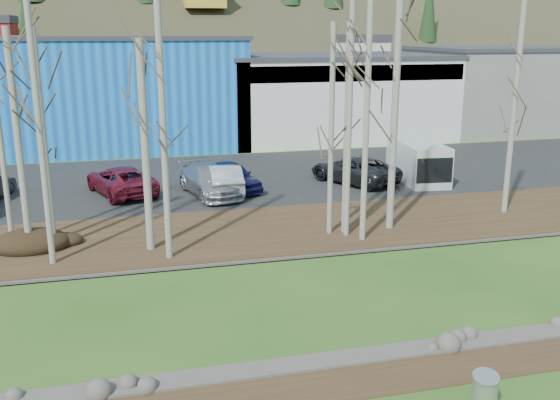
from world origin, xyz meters
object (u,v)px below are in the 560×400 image
object	(u,v)px
car_4	(231,176)
car_6	(354,170)
car_2	(121,180)
car_5	(224,179)
car_3	(210,180)
van_white	(419,162)
litter_bin	(484,398)

from	to	relation	value
car_4	car_6	bearing A→B (deg)	-17.75
car_2	car_6	distance (m)	13.09
car_2	car_5	size ratio (longest dim) A/B	1.14
car_3	car_4	bearing A→B (deg)	16.80
car_3	van_white	xyz separation A→B (m)	(12.28, 0.16, 0.35)
litter_bin	van_white	xyz separation A→B (m)	(8.97, 21.41, 0.77)
litter_bin	van_white	size ratio (longest dim) A/B	0.19
car_3	car_5	distance (m)	0.86
car_4	car_6	xyz separation A→B (m)	(7.19, 0.03, -0.02)
car_5	van_white	size ratio (longest dim) A/B	0.88
car_6	litter_bin	bearing A→B (deg)	48.21
car_2	van_white	distance (m)	16.92
car_3	car_4	world-z (taller)	car_3
litter_bin	car_3	distance (m)	21.51
car_2	van_white	xyz separation A→B (m)	(16.88, -1.17, 0.38)
car_6	car_4	bearing A→B (deg)	-28.30
car_4	car_6	world-z (taller)	car_4
car_4	car_5	size ratio (longest dim) A/B	0.96
litter_bin	car_4	distance (m)	22.05
car_4	van_white	distance (m)	11.01
car_5	van_white	distance (m)	11.45
car_3	car_6	distance (m)	8.51
van_white	car_2	bearing A→B (deg)	-178.10
car_4	car_5	distance (m)	0.65
car_4	car_3	bearing A→B (deg)	-169.19
car_5	car_6	bearing A→B (deg)	-173.16
car_5	car_6	distance (m)	7.67
car_5	car_6	world-z (taller)	car_5
car_4	van_white	xyz separation A→B (m)	(10.99, -0.55, 0.35)
car_3	car_5	bearing A→B (deg)	4.38
car_2	car_6	world-z (taller)	car_6
car_5	car_3	bearing A→B (deg)	19.53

